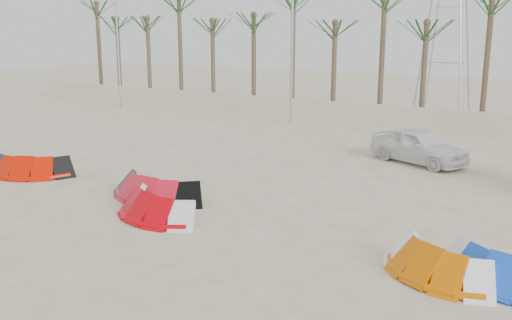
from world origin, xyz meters
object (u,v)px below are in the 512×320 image
Objects in this scene: kite_red_left at (36,164)px; kite_red_right at (162,203)px; kite_orange at (439,258)px; kite_red_mid at (161,185)px; car at (419,146)px.

kite_red_left is 7.80m from kite_red_right.
kite_red_right and kite_orange have the same top height.
kite_red_mid and kite_red_right have the same top height.
kite_red_left is at bearing 175.33° from kite_orange.
kite_red_right is (7.68, -1.37, -0.00)m from kite_red_left.
car reaches higher than kite_red_mid.
car is at bearing 107.96° from kite_orange.
kite_red_left is at bearing 169.87° from kite_red_right.
kite_orange is 0.78× the size of car.
kite_red_mid is 1.08× the size of kite_orange.
kite_red_mid is 0.84× the size of car.
kite_red_left is 1.14× the size of kite_orange.
kite_red_left is at bearing 150.76° from car.
kite_red_left and kite_red_right have the same top height.
kite_red_right is at bearing -179.65° from kite_orange.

